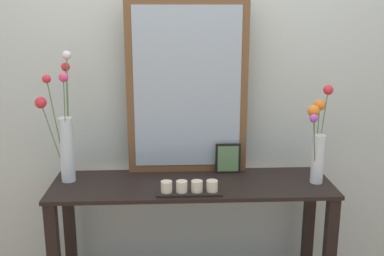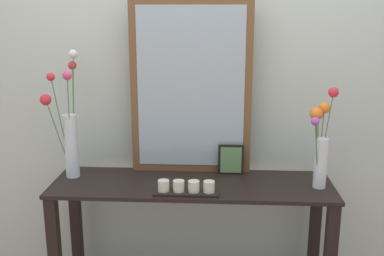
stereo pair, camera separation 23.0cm
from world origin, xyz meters
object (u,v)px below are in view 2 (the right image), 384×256
Objects in this scene: candle_tray at (186,188)px; picture_frame_small at (231,160)px; console_table at (192,241)px; vase_right at (321,141)px; mirror_leaning at (191,88)px; tall_vase_left at (69,130)px.

picture_frame_small is at bearing 52.24° from candle_tray.
console_table is at bearing 82.36° from candle_tray.
vase_right is at bearing 11.75° from candle_tray.
vase_right is at bearing -16.51° from mirror_leaning.
console_table is 4.57× the size of candle_tray.
tall_vase_left is 0.71m from candle_tray.
picture_frame_small is at bearing -11.57° from mirror_leaning.
mirror_leaning reaches higher than tall_vase_left.
vase_right reaches higher than candle_tray.
console_table is 0.39m from candle_tray.
candle_tray is 1.90× the size of picture_frame_small.
mirror_leaning is 1.88× the size of vase_right.
console_table is at bearing -145.38° from picture_frame_small.
console_table is at bearing -5.24° from tall_vase_left.
tall_vase_left is at bearing -174.63° from picture_frame_small.
mirror_leaning is at bearing 89.44° from candle_tray.
tall_vase_left reaches higher than vase_right.
vase_right is (0.66, -0.20, -0.23)m from mirror_leaning.
candle_tray is (0.63, -0.21, -0.23)m from tall_vase_left.
tall_vase_left is 4.00× the size of picture_frame_small.
vase_right is 2.99× the size of picture_frame_small.
candle_tray is at bearing -18.14° from tall_vase_left.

